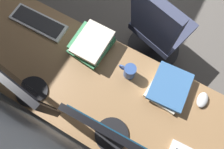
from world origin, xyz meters
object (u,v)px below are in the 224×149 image
object	(u,v)px
book_stack_far	(169,87)
monitor_secondary	(13,81)
mouse_main	(202,100)
monitor_primary	(112,134)
keyboard_main	(38,22)
drawer_pedestal	(112,107)
coffee_mug	(129,71)
book_stack_near	(92,44)
office_chair	(157,32)

from	to	relation	value
book_stack_far	monitor_secondary	bearing A→B (deg)	30.74
mouse_main	book_stack_far	size ratio (longest dim) A/B	0.38
monitor_primary	keyboard_main	xyz separation A→B (m)	(0.83, -0.40, -0.22)
monitor_primary	book_stack_far	bearing A→B (deg)	-112.44
book_stack_far	keyboard_main	bearing A→B (deg)	0.74
monitor_primary	monitor_secondary	distance (m)	0.57
drawer_pedestal	book_stack_far	bearing A→B (deg)	-140.20
keyboard_main	monitor_primary	bearing A→B (deg)	154.13
book_stack_far	coffee_mug	world-z (taller)	coffee_mug
keyboard_main	mouse_main	world-z (taller)	mouse_main
keyboard_main	book_stack_far	size ratio (longest dim) A/B	1.53
monitor_secondary	keyboard_main	world-z (taller)	monitor_secondary
monitor_secondary	book_stack_far	bearing A→B (deg)	-149.26
book_stack_near	mouse_main	bearing A→B (deg)	-178.25
keyboard_main	coffee_mug	world-z (taller)	coffee_mug
book_stack_near	book_stack_far	world-z (taller)	book_stack_near
monitor_secondary	mouse_main	distance (m)	1.09
monitor_primary	monitor_secondary	xyz separation A→B (m)	(0.57, 0.02, 0.02)
monitor_secondary	book_stack_near	world-z (taller)	monitor_secondary
drawer_pedestal	keyboard_main	bearing A→B (deg)	-16.67
monitor_primary	coffee_mug	world-z (taller)	monitor_primary
mouse_main	keyboard_main	bearing A→B (deg)	2.29
drawer_pedestal	coffee_mug	size ratio (longest dim) A/B	6.05
drawer_pedestal	book_stack_near	bearing A→B (deg)	-39.92
coffee_mug	mouse_main	bearing A→B (deg)	-171.55
monitor_primary	mouse_main	world-z (taller)	monitor_primary
book_stack_far	office_chair	bearing A→B (deg)	-64.59
coffee_mug	office_chair	world-z (taller)	office_chair
book_stack_far	office_chair	xyz separation A→B (m)	(0.25, -0.52, -0.31)
monitor_primary	book_stack_near	world-z (taller)	monitor_primary
monitor_primary	book_stack_near	xyz separation A→B (m)	(0.39, -0.43, -0.17)
drawer_pedestal	book_stack_far	world-z (taller)	book_stack_far
drawer_pedestal	office_chair	world-z (taller)	office_chair
coffee_mug	book_stack_near	bearing A→B (deg)	-8.78
monitor_secondary	mouse_main	bearing A→B (deg)	-153.53
book_stack_far	drawer_pedestal	bearing A→B (deg)	39.80
monitor_primary	coffee_mug	size ratio (longest dim) A/B	4.21
book_stack_near	office_chair	size ratio (longest dim) A/B	0.28
keyboard_main	coffee_mug	bearing A→B (deg)	178.29
keyboard_main	book_stack_far	world-z (taller)	book_stack_far
coffee_mug	keyboard_main	bearing A→B (deg)	-1.71
monitor_primary	office_chair	xyz separation A→B (m)	(0.07, -0.93, -0.50)
drawer_pedestal	monitor_primary	size ratio (longest dim) A/B	1.44
book_stack_near	coffee_mug	size ratio (longest dim) A/B	2.39
keyboard_main	mouse_main	distance (m)	1.22
mouse_main	coffee_mug	world-z (taller)	coffee_mug
drawer_pedestal	book_stack_near	world-z (taller)	book_stack_near
monitor_primary	coffee_mug	distance (m)	0.43
book_stack_near	coffee_mug	world-z (taller)	same
book_stack_near	coffee_mug	xyz separation A→B (m)	(-0.30, 0.05, -0.00)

